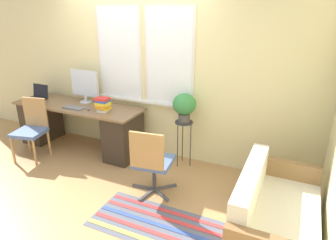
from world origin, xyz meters
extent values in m
plane|color=tan|center=(0.00, 0.00, 0.00)|extent=(14.00, 14.00, 0.00)
cube|color=beige|center=(0.00, 0.76, 1.35)|extent=(9.00, 0.06, 2.70)
cube|color=silver|center=(-0.27, 0.72, 1.52)|extent=(0.77, 0.02, 1.41)
cube|color=white|center=(-0.27, 0.71, 1.52)|extent=(0.70, 0.01, 1.34)
cube|color=silver|center=(0.57, 0.72, 1.52)|extent=(0.77, 0.02, 1.41)
cube|color=white|center=(0.57, 0.71, 1.52)|extent=(0.70, 0.01, 1.34)
cube|color=silver|center=(0.15, 0.72, 0.83)|extent=(1.65, 0.11, 0.04)
cube|color=brown|center=(-0.86, 0.34, 0.73)|extent=(2.16, 0.68, 0.03)
cube|color=#33281E|center=(-1.70, 0.34, 0.36)|extent=(0.40, 0.60, 0.71)
cube|color=#33281E|center=(-0.03, 0.34, 0.36)|extent=(0.40, 0.60, 0.71)
cube|color=black|center=(-1.69, 0.27, 0.75)|extent=(0.33, 0.22, 0.02)
cube|color=black|center=(-1.69, 0.40, 0.87)|extent=(0.33, 0.04, 0.22)
cube|color=black|center=(-1.69, 0.39, 0.87)|extent=(0.29, 0.03, 0.19)
cylinder|color=silver|center=(-0.83, 0.51, 0.75)|extent=(0.20, 0.20, 0.02)
cylinder|color=silver|center=(-0.83, 0.51, 0.81)|extent=(0.04, 0.04, 0.10)
cube|color=silver|center=(-0.83, 0.52, 1.06)|extent=(0.52, 0.02, 0.42)
cube|color=silver|center=(-0.83, 0.50, 1.06)|extent=(0.49, 0.01, 0.40)
cube|color=slate|center=(-0.80, 0.18, 0.75)|extent=(0.34, 0.14, 0.02)
ellipsoid|color=slate|center=(-0.54, 0.21, 0.76)|extent=(0.04, 0.06, 0.03)
cube|color=white|center=(-0.30, 0.26, 0.76)|extent=(0.18, 0.18, 0.03)
cube|color=yellow|center=(-0.30, 0.27, 0.79)|extent=(0.20, 0.14, 0.03)
cube|color=orange|center=(-0.30, 0.25, 0.82)|extent=(0.18, 0.18, 0.04)
cube|color=yellow|center=(-0.30, 0.25, 0.87)|extent=(0.23, 0.15, 0.04)
cube|color=#2851B2|center=(-0.30, 0.26, 0.90)|extent=(0.18, 0.16, 0.03)
cube|color=red|center=(-0.31, 0.26, 0.93)|extent=(0.21, 0.17, 0.04)
cylinder|color=#B2844C|center=(-1.42, -0.52, 0.22)|extent=(0.04, 0.04, 0.43)
cylinder|color=#B2844C|center=(-1.06, -0.43, 0.22)|extent=(0.04, 0.04, 0.43)
cylinder|color=#B2844C|center=(-1.50, -0.16, 0.22)|extent=(0.04, 0.04, 0.43)
cylinder|color=#B2844C|center=(-1.14, -0.08, 0.22)|extent=(0.04, 0.04, 0.43)
cube|color=#4C6699|center=(-1.28, -0.30, 0.44)|extent=(0.50, 0.48, 0.06)
cube|color=#B2844C|center=(-1.33, -0.09, 0.69)|extent=(0.38, 0.11, 0.45)
cube|color=#47474C|center=(0.66, -0.29, 0.01)|extent=(0.30, 0.07, 0.03)
cube|color=#47474C|center=(0.78, -0.42, 0.01)|extent=(0.09, 0.30, 0.03)
cube|color=#47474C|center=(0.94, -0.34, 0.01)|extent=(0.28, 0.18, 0.03)
cube|color=#47474C|center=(0.92, -0.17, 0.01)|extent=(0.24, 0.23, 0.03)
cube|color=#47474C|center=(0.75, -0.13, 0.01)|extent=(0.16, 0.29, 0.03)
cylinder|color=#333338|center=(0.81, -0.27, 0.21)|extent=(0.04, 0.04, 0.36)
cube|color=#4C6699|center=(0.81, -0.27, 0.42)|extent=(0.50, 0.48, 0.06)
cube|color=#B2844C|center=(0.84, -0.49, 0.67)|extent=(0.41, 0.09, 0.44)
cube|color=silver|center=(2.31, -0.59, 0.20)|extent=(0.73, 1.21, 0.40)
cube|color=silver|center=(2.03, -0.59, 0.59)|extent=(0.16, 1.21, 0.37)
cube|color=olive|center=(2.31, 0.06, 0.30)|extent=(0.73, 0.09, 0.60)
cylinder|color=#333338|center=(0.89, 0.52, 0.67)|extent=(0.25, 0.25, 0.02)
cylinder|color=#333338|center=(1.00, 0.52, 0.33)|extent=(0.01, 0.01, 0.66)
cylinder|color=#333338|center=(0.84, 0.61, 0.33)|extent=(0.01, 0.01, 0.66)
cylinder|color=#333338|center=(0.84, 0.42, 0.33)|extent=(0.01, 0.01, 0.66)
cylinder|color=#514C47|center=(0.89, 0.52, 0.74)|extent=(0.16, 0.16, 0.12)
ellipsoid|color=#388442|center=(0.89, 0.52, 0.94)|extent=(0.33, 0.33, 0.30)
cube|color=#565B6B|center=(1.16, -0.84, 0.00)|extent=(1.49, 0.68, 0.01)
cube|color=#DBCC4C|center=(1.16, -1.08, 0.01)|extent=(1.46, 0.05, 0.00)
cube|color=#C63838|center=(1.16, -0.96, 0.01)|extent=(1.46, 0.05, 0.00)
cube|color=#334C99|center=(1.16, -0.84, 0.01)|extent=(1.46, 0.05, 0.00)
cube|color=#C63838|center=(1.16, -0.71, 0.01)|extent=(1.46, 0.05, 0.00)
cube|color=#C63838|center=(1.16, -0.59, 0.01)|extent=(1.46, 0.05, 0.00)
camera|label=1|loc=(2.35, -3.16, 2.20)|focal=32.00mm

